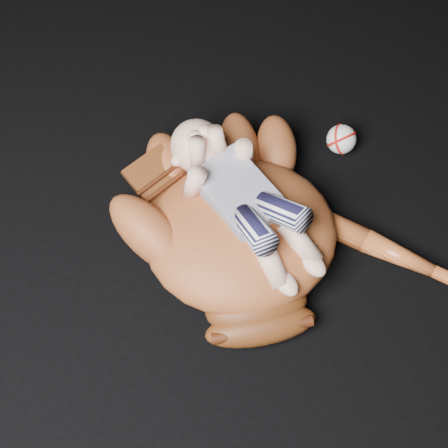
{
  "coord_description": "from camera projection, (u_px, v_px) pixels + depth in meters",
  "views": [
    {
      "loc": [
        -0.28,
        -0.38,
        1.08
      ],
      "look_at": [
        0.04,
        0.1,
        0.09
      ],
      "focal_mm": 50.0,
      "sensor_mm": 36.0,
      "label": 1
    }
  ],
  "objects": [
    {
      "name": "baseball",
      "position": [
        341.0,
        139.0,
        1.32
      ],
      "size": [
        0.08,
        0.08,
        0.06
      ],
      "primitive_type": "sphere",
      "rotation": [
        0.0,
        0.0,
        0.29
      ],
      "color": "white",
      "rests_on": "ground"
    },
    {
      "name": "newborn_baby",
      "position": [
        249.0,
        201.0,
        1.12
      ],
      "size": [
        0.2,
        0.39,
        0.16
      ],
      "primitive_type": null,
      "rotation": [
        0.0,
        0.0,
        0.05
      ],
      "color": "#E6AE94",
      "rests_on": "baseball_glove"
    },
    {
      "name": "baseball_glove",
      "position": [
        241.0,
        228.0,
        1.15
      ],
      "size": [
        0.61,
        0.64,
        0.16
      ],
      "primitive_type": null,
      "rotation": [
        0.0,
        0.0,
        -0.38
      ],
      "color": "brown",
      "rests_on": "ground"
    },
    {
      "name": "baseball_bat",
      "position": [
        380.0,
        247.0,
        1.2
      ],
      "size": [
        0.29,
        0.47,
        0.05
      ],
      "primitive_type": null,
      "rotation": [
        0.0,
        0.0,
        0.5
      ],
      "color": "#B35022",
      "rests_on": "ground"
    }
  ]
}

